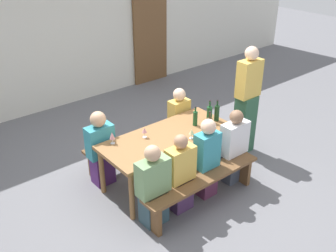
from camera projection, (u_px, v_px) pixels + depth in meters
name	position (u px, v px, depth m)	size (l,w,h in m)	color
ground_plane	(168.00, 180.00, 5.74)	(24.00, 24.00, 0.00)	slate
back_wall	(51.00, 26.00, 7.39)	(14.00, 0.20, 3.20)	silver
wooden_door	(150.00, 37.00, 8.81)	(0.90, 0.06, 2.10)	brown
tasting_table	(168.00, 141.00, 5.43)	(1.91, 0.84, 0.75)	olive
bench_near	(203.00, 183.00, 5.08)	(1.81, 0.30, 0.45)	brown
bench_far	(139.00, 140.00, 6.07)	(1.81, 0.30, 0.45)	brown
wine_bottle_0	(195.00, 118.00, 5.61)	(0.07, 0.07, 0.29)	#194723
wine_bottle_1	(217.00, 113.00, 5.74)	(0.07, 0.07, 0.33)	#143319
wine_bottle_2	(209.00, 126.00, 5.36)	(0.08, 0.08, 0.35)	#332814
wine_bottle_3	(209.00, 114.00, 5.70)	(0.08, 0.08, 0.34)	#194723
wine_glass_0	(112.00, 136.00, 5.15)	(0.07, 0.07, 0.17)	silver
wine_glass_1	(144.00, 131.00, 5.30)	(0.07, 0.07, 0.15)	silver
wine_glass_2	(191.00, 132.00, 5.28)	(0.07, 0.07, 0.14)	silver
seated_guest_near_0	(153.00, 188.00, 4.72)	(0.41, 0.24, 1.11)	#334F5A
seated_guest_near_1	(180.00, 175.00, 4.96)	(0.38, 0.24, 1.10)	#492C55
seated_guest_near_2	(207.00, 159.00, 5.20)	(0.33, 0.24, 1.16)	#572743
seated_guest_near_3	(234.00, 148.00, 5.52)	(0.41, 0.24, 1.12)	#3F4654
seated_guest_far_0	(101.00, 150.00, 5.45)	(0.38, 0.24, 1.13)	#52276B
seated_guest_far_1	(179.00, 121.00, 6.27)	(0.33, 0.24, 1.09)	navy
standing_host	(247.00, 103.00, 6.09)	(0.40, 0.24, 1.76)	#2B573D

